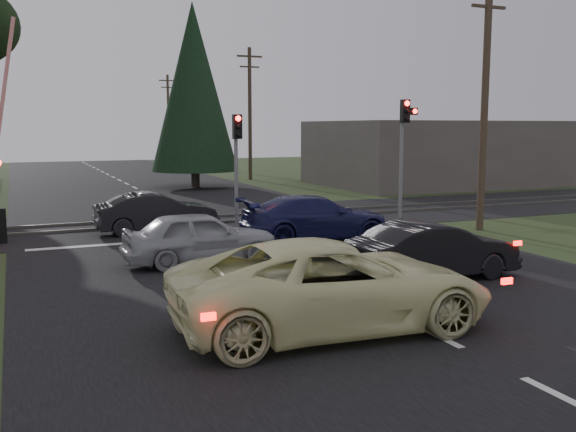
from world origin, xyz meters
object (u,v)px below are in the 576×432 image
cream_coupe (332,285)px  dark_hatchback (434,251)px  traffic_signal_center (237,150)px  utility_pole_far (168,116)px  traffic_signal_right (405,135)px  silver_car (200,237)px  utility_pole_near (485,95)px  dark_car_far (156,213)px  blue_sedan (316,218)px  utility_pole_mid (250,111)px

cream_coupe → dark_hatchback: (4.00, 2.47, -0.12)m
traffic_signal_center → utility_pole_far: (7.50, 44.32, 1.92)m
traffic_signal_right → silver_car: (-9.71, -5.01, -2.61)m
utility_pole_near → cream_coupe: size_ratio=1.53×
traffic_signal_right → cream_coupe: traffic_signal_right is taller
dark_hatchback → silver_car: (-4.65, 4.01, 0.01)m
dark_car_far → dark_hatchback: bearing=-154.5°
cream_coupe → blue_sedan: cream_coupe is taller
traffic_signal_right → dark_car_far: 10.11m
blue_sedan → dark_car_far: size_ratio=1.19×
utility_pole_mid → dark_hatchback: (-6.01, -29.55, -4.03)m
dark_hatchback → traffic_signal_right: bearing=-30.5°
traffic_signal_right → utility_pole_far: (0.95, 45.53, 1.41)m
utility_pole_mid → utility_pole_far: bearing=90.0°
blue_sedan → utility_pole_mid: bearing=-10.7°
silver_car → traffic_signal_right: bearing=-63.5°
traffic_signal_center → silver_car: size_ratio=0.99×
traffic_signal_right → traffic_signal_center: (-6.55, 1.20, -0.51)m
silver_car → blue_sedan: 4.87m
dark_hatchback → utility_pole_near: bearing=-48.5°
utility_pole_mid → dark_hatchback: 30.42m
traffic_signal_center → cream_coupe: bearing=-101.2°
traffic_signal_right → dark_hatchback: size_ratio=1.12×
traffic_signal_right → blue_sedan: traffic_signal_right is taller
utility_pole_mid → silver_car: bearing=-112.7°
traffic_signal_right → cream_coupe: size_ratio=0.80×
traffic_signal_right → utility_pole_far: utility_pole_far is taller
utility_pole_far → dark_hatchback: (-6.01, -54.55, -4.03)m
traffic_signal_right → traffic_signal_center: size_ratio=1.15×
utility_pole_near → cream_coupe: utility_pole_near is taller
dark_car_far → cream_coupe: bearing=-177.3°
traffic_signal_right → silver_car: traffic_signal_right is taller
traffic_signal_center → dark_hatchback: traffic_signal_center is taller
traffic_signal_center → traffic_signal_right: bearing=-10.4°
utility_pole_near → utility_pole_mid: bearing=90.0°
silver_car → blue_sedan: bearing=-66.0°
cream_coupe → silver_car: bearing=8.7°
utility_pole_mid → dark_car_far: (-10.70, -19.96, -4.04)m
utility_pole_far → dark_hatchback: size_ratio=2.14×
utility_pole_mid → cream_coupe: bearing=-107.4°
cream_coupe → dark_car_far: 12.08m
dark_hatchback → utility_pole_far: bearing=-7.5°
traffic_signal_right → utility_pole_far: size_ratio=0.52×
traffic_signal_right → dark_car_far: (-9.75, 0.56, -2.63)m
utility_pole_near → utility_pole_far: (0.00, 49.00, 0.00)m
utility_pole_mid → silver_car: 27.96m
traffic_signal_center → blue_sedan: traffic_signal_center is taller
utility_pole_near → utility_pole_mid: size_ratio=1.00×
dark_hatchback → dark_car_far: (-4.69, 9.59, -0.01)m
utility_pole_far → utility_pole_mid: bearing=-90.0°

